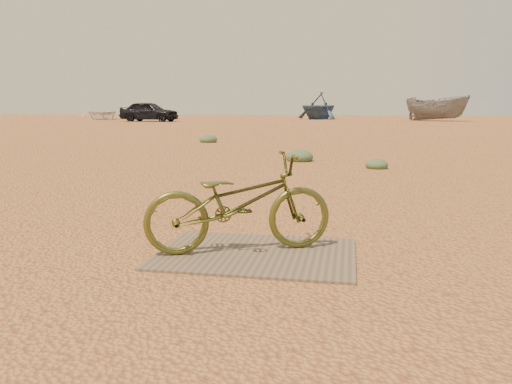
% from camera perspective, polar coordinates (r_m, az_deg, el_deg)
% --- Properties ---
extents(ground, '(120.00, 120.00, 0.00)m').
position_cam_1_polar(ground, '(3.84, 6.06, -8.83)').
color(ground, '#C58A44').
rests_on(ground, ground).
extents(plywood_board, '(1.63, 1.16, 0.02)m').
position_cam_1_polar(plywood_board, '(4.18, 0.00, -7.06)').
color(plywood_board, brown).
rests_on(plywood_board, ground).
extents(bicycle, '(1.65, 1.10, 0.82)m').
position_cam_1_polar(bicycle, '(4.13, -1.96, -1.24)').
color(bicycle, '#52541F').
rests_on(bicycle, plywood_board).
extents(car, '(4.61, 2.13, 1.53)m').
position_cam_1_polar(car, '(39.89, -12.12, 8.99)').
color(car, black).
rests_on(car, ground).
extents(boat_near_left, '(5.78, 6.37, 1.08)m').
position_cam_1_polar(boat_near_left, '(46.91, -17.23, 8.60)').
color(boat_near_left, silver).
rests_on(boat_near_left, ground).
extents(boat_far_left, '(5.83, 5.99, 2.40)m').
position_cam_1_polar(boat_far_left, '(45.25, 7.19, 9.77)').
color(boat_far_left, '#334E70').
rests_on(boat_far_left, ground).
extents(boat_mid_right, '(5.44, 4.45, 2.02)m').
position_cam_1_polar(boat_mid_right, '(42.62, 19.93, 9.00)').
color(boat_mid_right, slate).
rests_on(boat_mid_right, ground).
extents(kale_a, '(0.61, 0.61, 0.33)m').
position_cam_1_polar(kale_a, '(11.23, 5.00, 3.56)').
color(kale_a, '#53714A').
rests_on(kale_a, ground).
extents(kale_b, '(0.44, 0.44, 0.24)m').
position_cam_1_polar(kale_b, '(10.15, 13.61, 2.65)').
color(kale_b, '#53714A').
rests_on(kale_b, ground).
extents(kale_c, '(0.60, 0.60, 0.33)m').
position_cam_1_polar(kale_c, '(16.96, -5.46, 5.68)').
color(kale_c, '#53714A').
rests_on(kale_c, ground).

